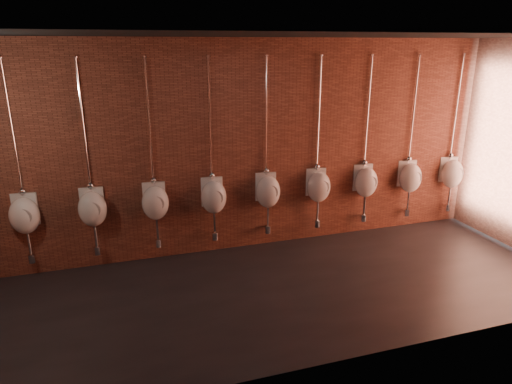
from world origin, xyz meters
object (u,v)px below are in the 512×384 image
urinal_9 (452,173)px  urinal_6 (318,186)px  urinal_3 (155,202)px  urinal_8 (410,177)px  urinal_5 (268,191)px  urinal_1 (24,214)px  urinal_2 (92,208)px  urinal_7 (366,181)px  urinal_4 (214,196)px

urinal_9 → urinal_6: bearing=180.0°
urinal_3 → urinal_9: (5.15, 0.00, 0.00)m
urinal_3 → urinal_8: 4.29m
urinal_3 → urinal_6: bearing=0.0°
urinal_3 → urinal_5: size_ratio=1.00×
urinal_1 → urinal_9: 6.86m
urinal_2 → urinal_8: same height
urinal_6 → urinal_7: size_ratio=1.00×
urinal_1 → urinal_7: size_ratio=1.00×
urinal_6 → urinal_8: (1.72, 0.00, 0.00)m
urinal_4 → urinal_9: 4.29m
urinal_3 → urinal_4: (0.86, 0.00, 0.00)m
urinal_3 → urinal_5: same height
urinal_2 → urinal_8: bearing=0.0°
urinal_1 → urinal_4: same height
urinal_3 → urinal_6: size_ratio=1.00×
urinal_1 → urinal_7: bearing=0.0°
urinal_2 → urinal_7: 4.29m
urinal_6 → urinal_9: size_ratio=1.00×
urinal_5 → urinal_4: bearing=180.0°
urinal_9 → urinal_5: bearing=180.0°
urinal_1 → urinal_9: (6.86, 0.00, 0.00)m
urinal_4 → urinal_7: (2.57, 0.00, 0.00)m
urinal_5 → urinal_9: bearing=0.0°
urinal_1 → urinal_6: bearing=0.0°
urinal_8 → urinal_9: size_ratio=1.00×
urinal_3 → urinal_4: 0.86m
urinal_2 → urinal_3: size_ratio=1.00×
urinal_4 → urinal_5: same height
urinal_6 → urinal_8: same height
urinal_1 → urinal_5: same height
urinal_7 → urinal_3: bearing=180.0°
urinal_2 → urinal_4: (1.72, 0.00, 0.00)m
urinal_3 → urinal_9: 5.15m
urinal_5 → urinal_7: bearing=0.0°
urinal_6 → urinal_9: (2.57, 0.00, 0.00)m
urinal_4 → urinal_6: bearing=0.0°
urinal_1 → urinal_8: size_ratio=1.00×
urinal_7 → urinal_9: size_ratio=1.00×
urinal_4 → urinal_2: bearing=180.0°
urinal_3 → urinal_1: bearing=180.0°
urinal_1 → urinal_5: (3.43, 0.00, 0.00)m
urinal_2 → urinal_3: (0.86, 0.00, 0.00)m
urinal_2 → urinal_9: (6.01, 0.00, 0.00)m
urinal_1 → urinal_7: same height
urinal_6 → urinal_4: bearing=180.0°
urinal_4 → urinal_9: bearing=0.0°
urinal_1 → urinal_8: 6.01m
urinal_3 → urinal_7: bearing=0.0°
urinal_4 → urinal_8: same height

